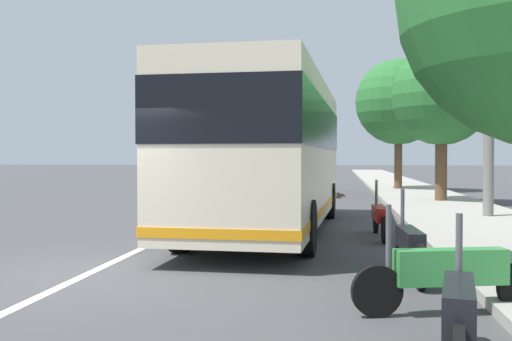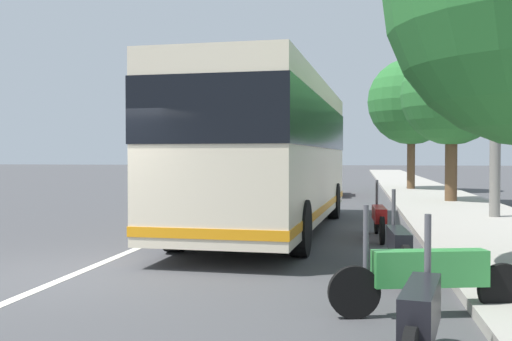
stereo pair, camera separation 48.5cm
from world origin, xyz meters
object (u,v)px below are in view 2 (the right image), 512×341
roadside_tree_mid_block (452,96)px  utility_pole (496,70)px  motorcycle_mid_row (421,320)px  coach_bus (271,147)px  roadside_tree_far_block (411,102)px  motorcycle_nearest_curb (379,218)px  car_far_distant (320,180)px  motorcycle_angled (429,274)px  car_behind_bus (265,172)px  motorcycle_far_end (399,247)px

roadside_tree_mid_block → utility_pole: utility_pole is taller
motorcycle_mid_row → utility_pole: bearing=-3.6°
coach_bus → roadside_tree_far_block: 17.67m
motorcycle_nearest_curb → car_far_distant: car_far_distant is taller
roadside_tree_mid_block → roadside_tree_far_block: 8.16m
motorcycle_angled → roadside_tree_mid_block: size_ratio=0.38×
motorcycle_mid_row → car_far_distant: bearing=16.7°
roadside_tree_far_block → car_behind_bus: bearing=42.8°
motorcycle_far_end → motorcycle_nearest_curb: motorcycle_far_end is taller
car_far_distant → motorcycle_angled: bearing=-173.9°
motorcycle_nearest_curb → car_far_distant: 13.95m
car_far_distant → coach_bus: bearing=177.7°
motorcycle_nearest_curb → roadside_tree_far_block: 18.23m
roadside_tree_mid_block → motorcycle_mid_row: bearing=170.9°
motorcycle_mid_row → car_behind_bus: bearing=21.9°
motorcycle_mid_row → car_behind_bus: (35.40, 6.86, 0.24)m
motorcycle_angled → car_far_distant: 20.16m
motorcycle_nearest_curb → car_behind_bus: size_ratio=0.55×
car_behind_bus → roadside_tree_mid_block: 20.48m
coach_bus → motorcycle_far_end: size_ratio=4.67×
car_behind_bus → utility_pole: bearing=22.1°
motorcycle_mid_row → roadside_tree_mid_block: (17.65, -2.81, 3.51)m
motorcycle_far_end → car_far_distant: size_ratio=0.56×
motorcycle_nearest_curb → roadside_tree_mid_block: 10.57m
roadside_tree_far_block → utility_pole: size_ratio=0.82×
car_far_distant → car_behind_bus: size_ratio=0.96×
motorcycle_angled → motorcycle_nearest_curb: motorcycle_angled is taller
motorcycle_far_end → roadside_tree_far_block: (21.84, -2.00, 4.04)m
roadside_tree_far_block → motorcycle_mid_row: bearing=175.4°
utility_pole → motorcycle_mid_row: bearing=165.4°
utility_pole → motorcycle_nearest_curb: bearing=140.4°
motorcycle_mid_row → roadside_tree_mid_block: size_ratio=0.35×
motorcycle_nearest_curb → motorcycle_mid_row: bearing=178.3°
motorcycle_angled → motorcycle_far_end: size_ratio=1.00×
roadside_tree_mid_block → car_far_distant: bearing=49.8°
motorcycle_angled → utility_pole: size_ratio=0.27×
motorcycle_angled → coach_bus: bearing=-83.0°
motorcycle_far_end → roadside_tree_mid_block: size_ratio=0.38×
motorcycle_nearest_curb → motorcycle_far_end: bearing=179.7°
roadside_tree_far_block → utility_pole: utility_pole is taller
coach_bus → motorcycle_nearest_curb: (-0.77, -2.45, -1.53)m
motorcycle_mid_row → roadside_tree_far_block: 26.15m
motorcycle_angled → car_far_distant: car_far_distant is taller
motorcycle_nearest_curb → car_behind_bus: 28.13m
motorcycle_angled → car_behind_bus: size_ratio=0.53×
car_far_distant → roadside_tree_far_block: (3.86, -4.27, 3.82)m
motorcycle_angled → car_behind_bus: (33.52, 7.13, 0.24)m
roadside_tree_mid_block → roadside_tree_far_block: roadside_tree_far_block is taller
car_behind_bus → roadside_tree_far_block: bearing=41.9°
car_behind_bus → utility_pole: size_ratio=0.51×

